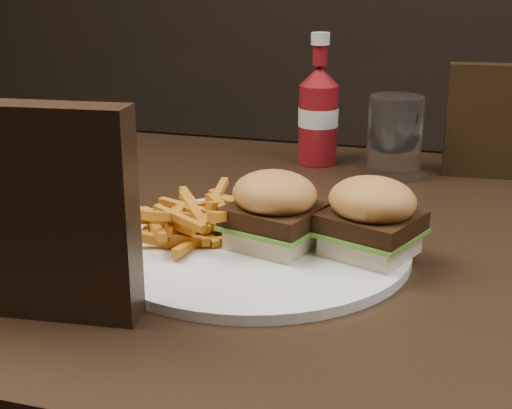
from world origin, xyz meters
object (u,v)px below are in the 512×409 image
(ketchup_bottle, at_px, (318,125))
(tumbler, at_px, (394,139))
(dining_table, at_px, (285,241))
(plate, at_px, (253,248))

(ketchup_bottle, height_order, tumbler, ketchup_bottle)
(dining_table, xyz_separation_m, ketchup_bottle, (-0.02, 0.29, 0.08))
(plate, xyz_separation_m, ketchup_bottle, (-0.01, 0.38, 0.06))
(ketchup_bottle, bearing_deg, tumbler, -18.19)
(tumbler, bearing_deg, plate, -107.69)
(plate, bearing_deg, ketchup_bottle, 91.90)
(plate, bearing_deg, tumbler, 72.31)
(ketchup_bottle, bearing_deg, plate, -88.10)
(dining_table, xyz_separation_m, tumbler, (0.10, 0.25, 0.08))
(dining_table, bearing_deg, tumbler, 68.93)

